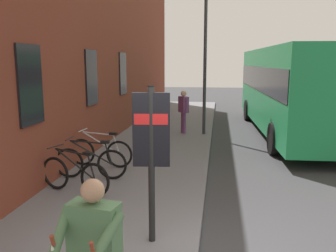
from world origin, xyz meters
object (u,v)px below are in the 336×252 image
at_px(city_bus, 290,86).
at_px(tourist_with_hotdogs, 94,245).
at_px(pedestrian_by_facade, 151,120).
at_px(bicycle_end_of_row, 75,175).
at_px(bicycle_mid_rack, 91,163).
at_px(pedestrian_crossing_street, 183,107).
at_px(bicycle_leaning_wall, 101,152).
at_px(transit_info_sign, 151,140).
at_px(street_lamp, 205,52).

xyz_separation_m(city_bus, tourist_with_hotdogs, (-11.63, 3.89, -0.76)).
bearing_deg(pedestrian_by_facade, bicycle_end_of_row, 167.71).
relative_size(bicycle_mid_rack, pedestrian_crossing_street, 1.08).
relative_size(bicycle_end_of_row, tourist_with_hotdogs, 1.02).
distance_m(bicycle_end_of_row, bicycle_mid_rack, 0.96).
xyz_separation_m(bicycle_end_of_row, pedestrian_crossing_street, (6.81, -1.62, 0.62)).
bearing_deg(bicycle_leaning_wall, city_bus, -45.16).
distance_m(city_bus, pedestrian_by_facade, 6.19).
xyz_separation_m(bicycle_end_of_row, bicycle_leaning_wall, (1.96, 0.09, 0.00)).
distance_m(bicycle_mid_rack, transit_info_sign, 3.61).
height_order(transit_info_sign, street_lamp, street_lamp).
bearing_deg(transit_info_sign, tourist_with_hotdogs, 175.54).
height_order(bicycle_end_of_row, pedestrian_crossing_street, pedestrian_crossing_street).
height_order(bicycle_end_of_row, transit_info_sign, transit_info_sign).
relative_size(bicycle_end_of_row, pedestrian_by_facade, 1.12).
distance_m(bicycle_end_of_row, pedestrian_crossing_street, 7.03).
relative_size(transit_info_sign, street_lamp, 0.46).
height_order(city_bus, pedestrian_crossing_street, city_bus).
xyz_separation_m(bicycle_end_of_row, transit_info_sign, (-1.80, -1.99, 1.21)).
bearing_deg(bicycle_end_of_row, pedestrian_by_facade, -12.29).
relative_size(city_bus, pedestrian_by_facade, 6.96).
distance_m(bicycle_end_of_row, transit_info_sign, 2.94).
height_order(bicycle_leaning_wall, street_lamp, street_lamp).
bearing_deg(pedestrian_by_facade, tourist_with_hotdogs, -173.10).
relative_size(bicycle_leaning_wall, city_bus, 0.17).
bearing_deg(tourist_with_hotdogs, bicycle_end_of_row, 25.05).
distance_m(transit_info_sign, tourist_with_hotdogs, 2.18).
relative_size(pedestrian_crossing_street, tourist_with_hotdogs, 0.98).
bearing_deg(street_lamp, pedestrian_crossing_street, 82.17).
relative_size(bicycle_mid_rack, transit_info_sign, 0.74).
height_order(city_bus, pedestrian_by_facade, city_bus).
bearing_deg(tourist_with_hotdogs, bicycle_mid_rack, 20.59).
xyz_separation_m(transit_info_sign, tourist_with_hotdogs, (-2.10, 0.16, -0.56)).
distance_m(transit_info_sign, street_lamp, 8.65).
bearing_deg(street_lamp, bicycle_end_of_row, 160.18).
height_order(bicycle_leaning_wall, tourist_with_hotdogs, tourist_with_hotdogs).
bearing_deg(transit_info_sign, pedestrian_by_facade, 10.93).
height_order(bicycle_mid_rack, transit_info_sign, transit_info_sign).
distance_m(bicycle_end_of_row, bicycle_leaning_wall, 1.96).
bearing_deg(city_bus, pedestrian_crossing_street, 102.67).
height_order(bicycle_leaning_wall, pedestrian_by_facade, pedestrian_by_facade).
bearing_deg(bicycle_end_of_row, tourist_with_hotdogs, -154.95).
bearing_deg(city_bus, bicycle_leaning_wall, 134.84).
height_order(pedestrian_by_facade, tourist_with_hotdogs, tourist_with_hotdogs).
bearing_deg(bicycle_mid_rack, transit_info_sign, -144.26).
distance_m(bicycle_end_of_row, tourist_with_hotdogs, 4.35).
bearing_deg(pedestrian_crossing_street, pedestrian_by_facade, 165.17).
xyz_separation_m(bicycle_leaning_wall, city_bus, (5.77, -5.81, 1.41)).
bearing_deg(bicycle_mid_rack, city_bus, -40.19).
relative_size(city_bus, pedestrian_crossing_street, 6.44).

